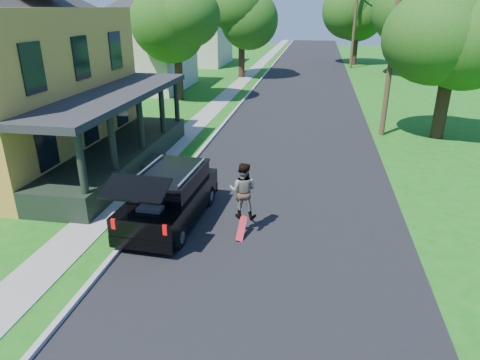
% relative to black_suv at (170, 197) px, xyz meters
% --- Properties ---
extents(ground, '(140.00, 140.00, 0.00)m').
position_rel_black_suv_xyz_m(ground, '(3.20, -1.70, -0.84)').
color(ground, '#145A12').
rests_on(ground, ground).
extents(street, '(8.00, 120.00, 0.02)m').
position_rel_black_suv_xyz_m(street, '(3.20, 18.30, -0.84)').
color(street, black).
rests_on(street, ground).
extents(curb, '(0.15, 120.00, 0.12)m').
position_rel_black_suv_xyz_m(curb, '(-0.85, 18.30, -0.84)').
color(curb, '#979792').
rests_on(curb, ground).
extents(sidewalk, '(1.30, 120.00, 0.03)m').
position_rel_black_suv_xyz_m(sidewalk, '(-2.40, 18.30, -0.84)').
color(sidewalk, gray).
rests_on(sidewalk, ground).
extents(front_walk, '(6.50, 1.20, 0.03)m').
position_rel_black_suv_xyz_m(front_walk, '(-6.30, 4.30, -0.84)').
color(front_walk, gray).
rests_on(front_walk, ground).
extents(neighbor_house_mid, '(12.78, 12.78, 8.30)m').
position_rel_black_suv_xyz_m(neighbor_house_mid, '(-10.30, 22.30, 3.35)').
color(neighbor_house_mid, beige).
rests_on(neighbor_house_mid, ground).
extents(neighbor_house_far, '(12.78, 12.78, 8.30)m').
position_rel_black_suv_xyz_m(neighbor_house_far, '(-10.30, 38.30, 3.35)').
color(neighbor_house_far, beige).
rests_on(neighbor_house_far, ground).
extents(black_suv, '(2.02, 4.78, 2.19)m').
position_rel_black_suv_xyz_m(black_suv, '(0.00, 0.00, 0.00)').
color(black_suv, black).
rests_on(black_suv, ground).
extents(skateboarder, '(0.84, 0.66, 1.68)m').
position_rel_black_suv_xyz_m(skateboarder, '(2.30, -0.20, 0.48)').
color(skateboarder, black).
rests_on(skateboarder, ground).
extents(skateboard, '(0.24, 0.69, 0.61)m').
position_rel_black_suv_xyz_m(skateboard, '(2.34, -0.60, -0.56)').
color(skateboard, red).
rests_on(skateboard, ground).
extents(tree_left_mid, '(5.58, 5.31, 8.22)m').
position_rel_black_suv_xyz_m(tree_left_mid, '(-5.45, 18.11, 4.69)').
color(tree_left_mid, black).
rests_on(tree_left_mid, ground).
extents(tree_left_far, '(6.57, 6.59, 9.19)m').
position_rel_black_suv_xyz_m(tree_left_far, '(-2.90, 29.30, 5.12)').
color(tree_left_far, black).
rests_on(tree_left_far, ground).
extents(tree_right_near, '(6.41, 5.96, 8.05)m').
position_rel_black_suv_xyz_m(tree_right_near, '(10.36, 11.28, 4.42)').
color(tree_right_near, black).
rests_on(tree_right_near, ground).
extents(tree_right_mid, '(8.72, 8.52, 10.43)m').
position_rel_black_suv_xyz_m(tree_right_mid, '(12.38, 32.92, 5.84)').
color(tree_right_mid, black).
rests_on(tree_right_mid, ground).
extents(tree_right_far, '(7.80, 7.54, 9.44)m').
position_rel_black_suv_xyz_m(tree_right_far, '(8.15, 40.84, 5.32)').
color(tree_right_far, black).
rests_on(tree_right_far, ground).
extents(utility_pole_near, '(1.61, 0.27, 8.81)m').
position_rel_black_suv_xyz_m(utility_pole_near, '(7.70, 11.21, 3.71)').
color(utility_pole_near, '#3D2A1C').
rests_on(utility_pole_near, ground).
extents(utility_pole_far, '(1.80, 0.37, 9.45)m').
position_rel_black_suv_xyz_m(utility_pole_far, '(7.70, 37.79, 4.05)').
color(utility_pole_far, '#3D2A1C').
rests_on(utility_pole_far, ground).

